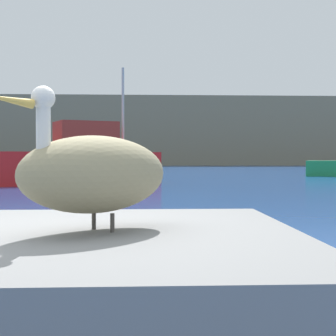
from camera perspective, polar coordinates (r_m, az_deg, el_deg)
ground_plane at (r=4.10m, az=-15.71°, el=-16.11°), size 260.00×260.00×0.00m
hillside_backdrop at (r=76.69m, az=-3.30°, el=3.98°), size 140.00×14.62×9.72m
pier_dock at (r=3.58m, az=-8.09°, el=-12.76°), size 2.80×2.95×0.71m
pelican at (r=3.47m, az=-8.25°, el=-0.58°), size 1.25×1.23×0.96m
fishing_boat_red at (r=23.22m, az=-10.01°, el=0.79°), size 7.67×4.93×5.41m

